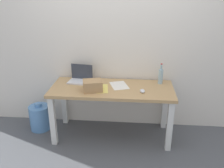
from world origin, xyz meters
TOP-DOWN VIEW (x-y plane):
  - ground_plane at (0.00, 0.00)m, footprint 8.00×8.00m
  - back_wall at (0.00, 0.39)m, footprint 5.20×0.08m
  - desk at (0.00, 0.00)m, footprint 1.61×0.67m
  - laptop_left at (-0.46, 0.18)m, footprint 0.34×0.25m
  - beer_bottle at (0.65, 0.20)m, footprint 0.06×0.06m
  - computer_mouse at (0.40, -0.12)m, footprint 0.07×0.11m
  - cardboard_box at (-0.24, -0.12)m, footprint 0.28×0.25m
  - paper_sheet_near_back at (0.09, 0.08)m, footprint 0.29×0.35m
  - paper_yellow_folder at (-0.16, -0.05)m, footprint 0.24×0.32m
  - water_cooler_jug at (-1.07, 0.07)m, footprint 0.29×0.29m

SIDE VIEW (x-z plane):
  - ground_plane at x=0.00m, z-range 0.00..0.00m
  - water_cooler_jug at x=-1.07m, z-range -0.02..0.39m
  - desk at x=0.00m, z-range 0.26..0.99m
  - paper_sheet_near_back at x=0.09m, z-range 0.73..0.73m
  - paper_yellow_folder at x=-0.16m, z-range 0.73..0.73m
  - computer_mouse at x=0.40m, z-range 0.73..0.76m
  - laptop_left at x=-0.46m, z-range 0.67..0.90m
  - cardboard_box at x=-0.24m, z-range 0.73..0.87m
  - beer_bottle at x=0.65m, z-range 0.70..0.98m
  - back_wall at x=0.00m, z-range 0.00..2.60m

